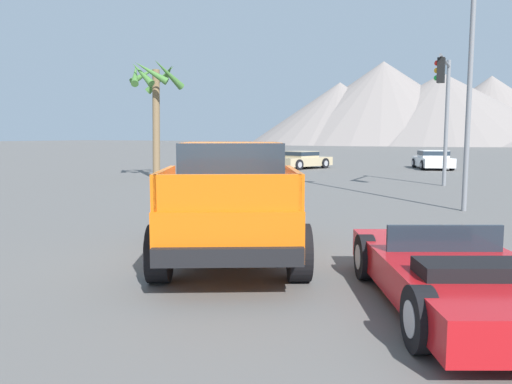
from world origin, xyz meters
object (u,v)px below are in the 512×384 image
street_lamp_post (473,22)px  parked_car_white (433,159)px  parked_car_tan (302,160)px  red_convertible_car (457,277)px  traffic_light_main (444,97)px  orange_pickup_truck (231,191)px  palm_tree_tall (154,90)px

street_lamp_post → parked_car_white: bearing=99.2°
parked_car_tan → street_lamp_post: bearing=-33.1°
parked_car_white → street_lamp_post: bearing=-100.7°
red_convertible_car → traffic_light_main: traffic_light_main is taller
orange_pickup_truck → street_lamp_post: (3.54, 7.37, 4.12)m
red_convertible_car → traffic_light_main: bearing=70.7°
parked_car_white → traffic_light_main: size_ratio=0.84×
parked_car_tan → orange_pickup_truck: bearing=-50.7°
orange_pickup_truck → parked_car_tan: size_ratio=1.22×
traffic_light_main → palm_tree_tall: palm_tree_tall is taller
street_lamp_post → palm_tree_tall: 15.43m
orange_pickup_truck → red_convertible_car: size_ratio=1.21×
parked_car_tan → traffic_light_main: bearing=-22.3°
orange_pickup_truck → red_convertible_car: orange_pickup_truck is taller
red_convertible_car → parked_car_tan: bearing=89.1°
parked_car_tan → palm_tree_tall: 11.63m
parked_car_white → traffic_light_main: (1.75, -12.48, 3.08)m
street_lamp_post → traffic_light_main: bearing=101.7°
orange_pickup_truck → parked_car_white: bearing=61.0°
orange_pickup_truck → parked_car_white: (0.54, 25.89, -0.52)m
parked_car_tan → parked_car_white: bearing=45.2°
parked_car_tan → traffic_light_main: 13.49m
red_convertible_car → street_lamp_post: bearing=67.1°
traffic_light_main → parked_car_white: bearing=-172.0°
palm_tree_tall → red_convertible_car: bearing=-42.3°
orange_pickup_truck → traffic_light_main: bearing=52.5°
orange_pickup_truck → traffic_light_main: traffic_light_main is taller
parked_car_tan → palm_tree_tall: bearing=-89.1°
parked_car_white → palm_tree_tall: bearing=-150.4°
parked_car_tan → traffic_light_main: size_ratio=0.84×
parked_car_white → traffic_light_main: 12.97m
red_convertible_car → street_lamp_post: street_lamp_post is taller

